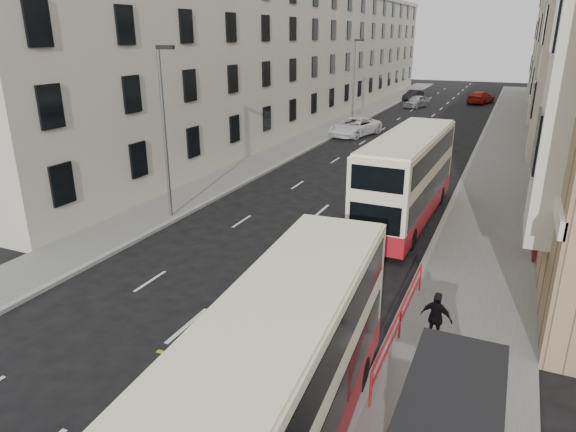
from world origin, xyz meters
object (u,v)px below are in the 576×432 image
at_px(street_lamp_near, 165,124).
at_px(white_van, 355,127).
at_px(car_red, 481,98).
at_px(double_decker_front, 278,390).
at_px(pedestrian_mid, 440,415).
at_px(street_lamp_far, 354,77).
at_px(car_silver, 417,101).
at_px(pedestrian_far, 436,318).
at_px(car_dark, 413,95).
at_px(double_decker_rear, 407,178).

relative_size(street_lamp_near, white_van, 1.39).
xyz_separation_m(white_van, car_red, (8.44, 28.33, -0.02)).
relative_size(white_van, car_red, 1.07).
height_order(double_decker_front, pedestrian_mid, double_decker_front).
bearing_deg(street_lamp_near, white_van, 85.72).
distance_m(street_lamp_near, pedestrian_mid, 17.86).
xyz_separation_m(street_lamp_near, white_van, (1.85, 24.71, -3.84)).
distance_m(street_lamp_far, pedestrian_mid, 42.73).
distance_m(street_lamp_near, car_silver, 46.03).
bearing_deg(car_silver, pedestrian_far, -62.68).
xyz_separation_m(double_decker_front, car_silver, (-7.96, 57.71, -1.28)).
bearing_deg(street_lamp_far, car_dark, 86.10).
relative_size(double_decker_rear, pedestrian_mid, 6.57).
relative_size(street_lamp_near, car_silver, 1.82).
bearing_deg(double_decker_rear, pedestrian_far, -72.04).
bearing_deg(white_van, street_lamp_near, -78.83).
xyz_separation_m(street_lamp_far, pedestrian_mid, (14.26, -40.11, -3.67)).
distance_m(double_decker_rear, car_silver, 42.11).
distance_m(double_decker_rear, pedestrian_mid, 14.91).
relative_size(street_lamp_far, pedestrian_mid, 4.89).
height_order(double_decker_front, car_dark, double_decker_front).
bearing_deg(pedestrian_mid, street_lamp_near, 143.05).
xyz_separation_m(double_decker_rear, pedestrian_far, (3.02, -10.31, -1.23)).
distance_m(street_lamp_far, car_dark, 23.44).
relative_size(street_lamp_far, double_decker_rear, 0.74).
xyz_separation_m(pedestrian_far, white_van, (-11.72, 30.74, -0.14)).
bearing_deg(double_decker_rear, car_dark, 102.07).
bearing_deg(pedestrian_mid, car_silver, 99.41).
bearing_deg(car_dark, white_van, -76.77).
height_order(pedestrian_far, white_van, pedestrian_far).
height_order(double_decker_front, car_silver, double_decker_front).
relative_size(white_van, car_silver, 1.31).
bearing_deg(pedestrian_mid, street_lamp_far, 107.97).
bearing_deg(pedestrian_far, white_van, -57.23).
bearing_deg(street_lamp_far, pedestrian_mid, -70.43).
height_order(double_decker_rear, white_van, double_decker_rear).
distance_m(double_decker_rear, car_red, 48.78).
height_order(street_lamp_far, car_silver, street_lamp_far).
bearing_deg(white_van, car_red, 88.88).
bearing_deg(car_silver, street_lamp_far, -85.95).
distance_m(white_van, car_red, 29.56).
relative_size(double_decker_front, double_decker_rear, 0.94).
bearing_deg(car_silver, white_van, -77.99).
bearing_deg(double_decker_rear, car_red, 91.95).
height_order(double_decker_rear, pedestrian_far, double_decker_rear).
distance_m(pedestrian_far, white_van, 32.90).
height_order(car_silver, car_dark, car_silver).
height_order(double_decker_rear, car_dark, double_decker_rear).
relative_size(double_decker_rear, car_silver, 2.45).
distance_m(car_silver, car_red, 10.04).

